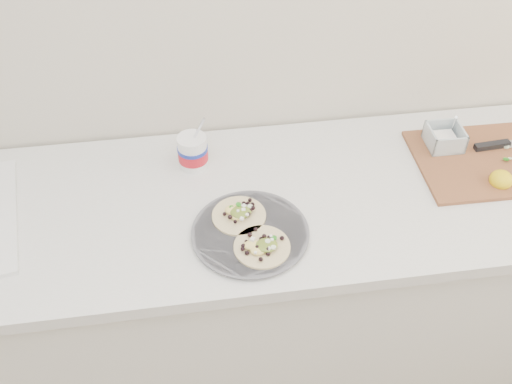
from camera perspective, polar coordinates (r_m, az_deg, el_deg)
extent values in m
cube|color=beige|center=(1.63, -8.18, 16.66)|extent=(3.50, 0.05, 2.60)
cube|color=silver|center=(1.98, -5.31, -10.50)|extent=(2.40, 0.62, 0.86)
cube|color=silver|center=(1.62, -6.28, -1.80)|extent=(2.44, 0.66, 0.04)
cylinder|color=#595960|center=(1.52, -0.58, -4.15)|extent=(0.30, 0.30, 0.01)
cylinder|color=#595960|center=(1.51, -0.58, -4.02)|extent=(0.31, 0.31, 0.00)
cylinder|color=white|center=(1.70, -6.34, 4.03)|extent=(0.09, 0.09, 0.11)
cylinder|color=red|center=(1.70, -6.33, 3.89)|extent=(0.09, 0.09, 0.04)
cylinder|color=#192D99|center=(1.69, -6.38, 4.37)|extent=(0.09, 0.09, 0.01)
cube|color=brown|center=(1.88, 22.73, 2.97)|extent=(0.48, 0.34, 0.01)
cube|color=white|center=(1.86, 18.27, 4.98)|extent=(0.07, 0.07, 0.03)
ellipsoid|color=yellow|center=(1.78, 23.37, 1.31)|extent=(0.07, 0.07, 0.06)
cube|color=black|center=(1.91, 22.54, 4.33)|extent=(0.12, 0.03, 0.02)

